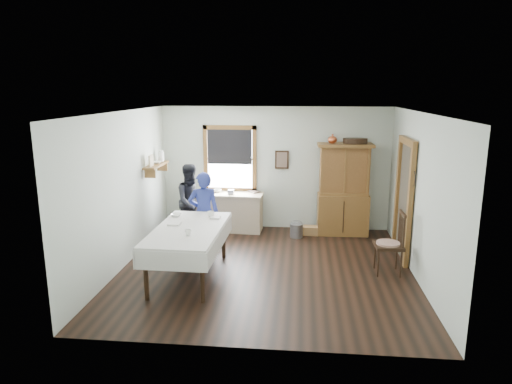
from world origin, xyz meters
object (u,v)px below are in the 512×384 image
work_counter (230,212)px  pail (296,231)px  wicker_basket (311,230)px  woman_blue (204,216)px  dining_table (189,252)px  figure_dark (192,204)px  china_hutch (344,190)px  spindle_chair (389,243)px

work_counter → pail: (1.48, -0.35, -0.27)m
wicker_basket → woman_blue: 2.50m
wicker_basket → work_counter: bearing=175.4°
dining_table → figure_dark: figure_dark is taller
china_hutch → dining_table: (-2.73, -2.60, -0.55)m
china_hutch → wicker_basket: (-0.68, -0.15, -0.88)m
pail → wicker_basket: size_ratio=0.91×
spindle_chair → woman_blue: bearing=167.2°
pail → wicker_basket: pail is taller
wicker_basket → dining_table: bearing=-129.9°
dining_table → figure_dark: bearing=101.8°
work_counter → woman_blue: woman_blue is taller
china_hutch → wicker_basket: china_hutch is taller
wicker_basket → figure_dark: (-2.48, -0.42, 0.63)m
work_counter → china_hutch: bearing=2.9°
spindle_chair → figure_dark: 4.05m
woman_blue → spindle_chair: bearing=153.9°
spindle_chair → wicker_basket: (-1.26, 1.97, -0.45)m
china_hutch → figure_dark: 3.21m
dining_table → china_hutch: bearing=43.6°
work_counter → wicker_basket: (1.78, -0.14, -0.33)m
spindle_chair → china_hutch: bearing=104.1°
woman_blue → figure_dark: (-0.44, 0.88, -0.00)m
work_counter → dining_table: dining_table is taller
spindle_chair → wicker_basket: bearing=121.2°
figure_dark → wicker_basket: bearing=-27.4°
china_hutch → woman_blue: size_ratio=1.34×
dining_table → woman_blue: (0.01, 1.15, 0.31)m
dining_table → woman_blue: bearing=89.4°
pail → woman_blue: 2.14m
work_counter → spindle_chair: (3.05, -2.12, 0.12)m
work_counter → wicker_basket: 1.82m
china_hutch → figure_dark: bearing=-171.2°
pail → figure_dark: size_ratio=0.20×
woman_blue → figure_dark: 0.98m
pail → figure_dark: figure_dark is taller
spindle_chair → figure_dark: (-3.74, 1.55, 0.18)m
dining_table → pail: size_ratio=7.26×
pail → figure_dark: (-2.17, -0.22, 0.58)m
work_counter → figure_dark: (-0.69, -0.57, 0.30)m
work_counter → spindle_chair: 3.71m
dining_table → woman_blue: size_ratio=1.45×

